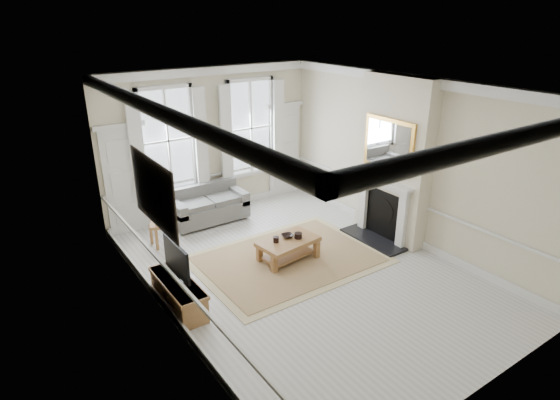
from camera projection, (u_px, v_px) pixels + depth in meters
floor at (303, 272)px, 8.70m from camera, size 7.20×7.20×0.00m
ceiling at (307, 86)px, 7.43m from camera, size 7.20×7.20×0.00m
back_wall at (211, 142)px, 10.81m from camera, size 5.20×0.00×5.20m
left_wall at (161, 222)px, 6.70m from camera, size 0.00×7.20×7.20m
right_wall at (408, 161)px, 9.43m from camera, size 0.00×7.20×7.20m
window_left at (168, 141)px, 10.15m from camera, size 1.26×0.20×2.20m
window_right at (251, 128)px, 11.25m from camera, size 1.26×0.20×2.20m
door_left at (126, 182)px, 9.91m from camera, size 0.90×0.08×2.30m
door_right at (284, 151)px, 12.06m from camera, size 0.90×0.08×2.30m
painting at (154, 192)px, 6.82m from camera, size 0.05×1.66×1.06m
chimney_breast at (394, 160)px, 9.49m from camera, size 0.35×1.70×3.38m
hearth at (373, 239)px, 9.89m from camera, size 0.55×1.50×0.05m
fireplace at (382, 206)px, 9.73m from camera, size 0.21×1.45×1.33m
mirror at (388, 145)px, 9.24m from camera, size 0.06×1.26×1.06m
sofa at (207, 206)px, 10.72m from camera, size 1.73×0.84×0.83m
side_table at (161, 228)px, 9.57m from camera, size 0.54×0.54×0.50m
rug at (288, 259)px, 9.12m from camera, size 3.50×2.60×0.02m
coffee_table at (288, 243)px, 9.00m from camera, size 1.23×0.81×0.43m
ceramic_pot_a at (276, 240)px, 8.85m from camera, size 0.11×0.11×0.11m
ceramic_pot_b at (298, 236)px, 9.01m from camera, size 0.15×0.15×0.11m
bowl at (287, 236)px, 9.06m from camera, size 0.26×0.26×0.06m
tv_stand at (179, 294)px, 7.59m from camera, size 0.43×1.35×0.48m
tv at (177, 259)px, 7.36m from camera, size 0.08×0.90×0.68m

